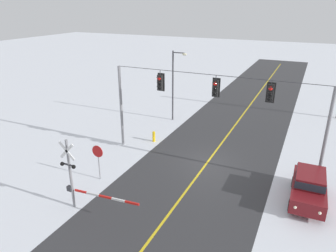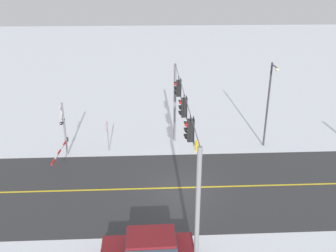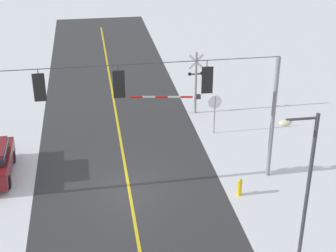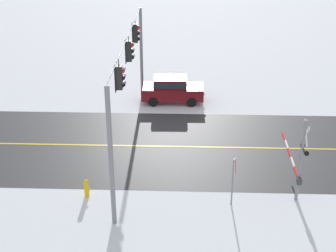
{
  "view_description": "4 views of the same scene",
  "coord_description": "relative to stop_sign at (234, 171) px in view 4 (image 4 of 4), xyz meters",
  "views": [
    {
      "loc": [
        5.79,
        -18.89,
        10.41
      ],
      "look_at": [
        -1.91,
        -2.51,
        3.3
      ],
      "focal_mm": 33.51,
      "sensor_mm": 36.0,
      "label": 1
    },
    {
      "loc": [
        19.25,
        -1.8,
        12.15
      ],
      "look_at": [
        -3.47,
        -0.7,
        2.73
      ],
      "focal_mm": 38.81,
      "sensor_mm": 36.0,
      "label": 2
    },
    {
      "loc": [
        1.5,
        21.11,
        13.39
      ],
      "look_at": [
        -2.16,
        -1.42,
        2.42
      ],
      "focal_mm": 54.93,
      "sensor_mm": 36.0,
      "label": 3
    },
    {
      "loc": [
        -23.7,
        -2.89,
        12.47
      ],
      "look_at": [
        -4.03,
        -2.16,
        3.17
      ],
      "focal_mm": 51.69,
      "sensor_mm": 36.0,
      "label": 4
    }
  ],
  "objects": [
    {
      "name": "ground_plane",
      "position": [
        5.47,
        5.08,
        -1.71
      ],
      "size": [
        160.0,
        160.0,
        0.0
      ],
      "primitive_type": "plane",
      "color": "silver"
    },
    {
      "name": "road_asphalt",
      "position": [
        5.47,
        11.08,
        -1.71
      ],
      "size": [
        9.0,
        80.0,
        0.01
      ],
      "primitive_type": "cube",
      "color": "#303033",
      "rests_on": "ground"
    },
    {
      "name": "lane_centre_line",
      "position": [
        5.47,
        11.08,
        -1.7
      ],
      "size": [
        0.14,
        72.0,
        0.01
      ],
      "primitive_type": "cube",
      "color": "gold",
      "rests_on": "ground"
    },
    {
      "name": "signal_span",
      "position": [
        5.5,
        5.07,
        2.57
      ],
      "size": [
        14.2,
        0.47,
        6.22
      ],
      "color": "gray",
      "rests_on": "ground"
    },
    {
      "name": "stop_sign",
      "position": [
        0.0,
        0.0,
        0.0
      ],
      "size": [
        0.8,
        0.09,
        2.35
      ],
      "color": "gray",
      "rests_on": "ground"
    },
    {
      "name": "railroad_crossing",
      "position": [
        0.88,
        -2.97,
        0.26
      ],
      "size": [
        4.63,
        0.31,
        4.0
      ],
      "color": "gray",
      "rests_on": "ground"
    },
    {
      "name": "parked_car_maroon",
      "position": [
        12.0,
        3.06,
        -0.76
      ],
      "size": [
        1.88,
        4.22,
        1.74
      ],
      "color": "maroon",
      "rests_on": "ground"
    },
    {
      "name": "fire_hydrant",
      "position": [
        0.4,
        6.62,
        -1.25
      ],
      "size": [
        0.24,
        0.31,
        0.88
      ],
      "color": "gold",
      "rests_on": "ground"
    }
  ]
}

